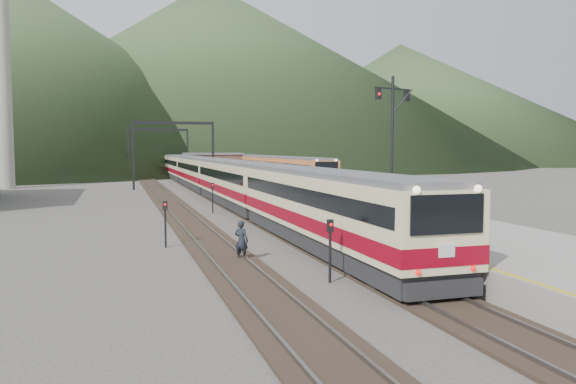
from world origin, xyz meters
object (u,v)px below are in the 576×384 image
object	(u,v)px
worker	(241,241)
second_train	(273,168)
signal_mast	(392,136)
main_train	(214,176)

from	to	relation	value
worker	second_train	bearing A→B (deg)	-64.85
second_train	signal_mast	distance (m)	52.19
main_train	signal_mast	distance (m)	32.14
second_train	worker	world-z (taller)	second_train
signal_mast	worker	size ratio (longest dim) A/B	4.13
main_train	worker	distance (m)	32.94
main_train	worker	xyz separation A→B (m)	(-4.38, -32.62, -1.20)
second_train	signal_mast	bearing A→B (deg)	-99.26
main_train	second_train	bearing A→B (deg)	59.59
signal_mast	worker	world-z (taller)	signal_mast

